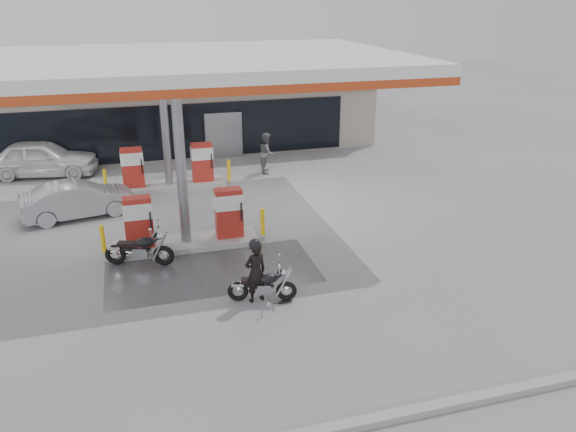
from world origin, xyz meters
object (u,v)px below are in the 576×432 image
parked_car_left (64,145)px  pump_island_near (185,225)px  sedan_white (42,158)px  hatchback_silver (79,200)px  parked_car_right (294,132)px  biker_main (256,272)px  attendant (267,153)px  pump_island_far (169,171)px  main_motorcycle (263,286)px  parked_motorcycle (140,250)px

parked_car_left → pump_island_near: bearing=-160.1°
sedan_white → parked_car_left: (0.67, 2.80, -0.14)m
hatchback_silver → parked_car_right: size_ratio=0.93×
biker_main → hatchback_silver: size_ratio=0.42×
attendant → hatchback_silver: (-7.78, -3.40, -0.25)m
pump_island_far → parked_car_right: 9.24m
attendant → parked_car_left: 10.22m
main_motorcycle → hatchback_silver: 9.06m
pump_island_far → attendant: bearing=12.8°
parked_car_left → parked_car_right: (11.64, -0.14, -0.07)m
biker_main → parked_car_left: (-5.86, 15.96, -0.18)m
pump_island_near → sedan_white: 10.55m
parked_car_left → biker_main: bearing=-160.5°
biker_main → pump_island_far: bearing=-98.5°
pump_island_near → parked_car_right: bearing=58.9°
biker_main → main_motorcycle: bearing=150.1°
hatchback_silver → parked_car_left: 8.48m
pump_island_near → main_motorcycle: (1.54, -4.01, -0.30)m
pump_island_far → sedan_white: size_ratio=1.10×
pump_island_far → attendant: (4.41, 1.00, 0.19)m
parked_car_right → pump_island_far: bearing=131.8°
pump_island_far → attendant: size_ratio=2.87×
pump_island_near → biker_main: bearing=-71.1°
sedan_white → pump_island_far: bearing=-111.2°
attendant → sedan_white: bearing=91.5°
sedan_white → hatchback_silver: (1.80, -5.60, -0.15)m
hatchback_silver → parked_car_right: (10.51, 8.26, -0.06)m
attendant → hatchback_silver: attendant is taller
biker_main → pump_island_near: bearing=-87.3°
main_motorcycle → parked_motorcycle: parked_motorcycle is taller
pump_island_far → parked_motorcycle: bearing=-101.6°
main_motorcycle → parked_motorcycle: bearing=149.2°
pump_island_near → main_motorcycle: size_ratio=2.88×
sedan_white → parked_car_right: (12.32, 2.66, -0.21)m
sedan_white → parked_car_left: size_ratio=1.04×
sedan_white → parked_car_left: 2.88m
parked_motorcycle → hatchback_silver: bearing=131.3°
main_motorcycle → attendant: size_ratio=1.00×
pump_island_near → parked_car_left: 12.82m
main_motorcycle → attendant: attendant is taller
pump_island_far → hatchback_silver: (-3.37, -2.40, -0.06)m
parked_car_left → parked_car_right: bearing=-91.4°
parked_car_left → parked_car_right: size_ratio=1.07×
sedan_white → hatchback_silver: bearing=-151.6°
biker_main → sedan_white: bearing=-79.8°
sedan_white → attendant: size_ratio=2.60×
main_motorcycle → parked_car_left: (-6.04, 16.01, 0.24)m
attendant → parked_car_left: (-8.91, 5.00, -0.25)m
sedan_white → attendant: bearing=-92.4°
pump_island_near → sedan_white: (-5.17, 9.20, 0.08)m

